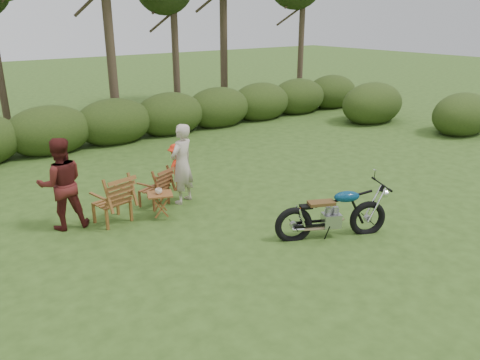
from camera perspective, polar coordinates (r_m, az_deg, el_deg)
ground at (r=8.45m, az=9.33°, el=-8.06°), size 80.00×80.00×0.00m
tree_line at (r=16.01m, az=-15.49°, el=18.68°), size 22.52×11.62×8.14m
motorcycle at (r=8.88m, az=10.92°, el=-6.73°), size 2.15×1.55×1.15m
lawn_chair_right at (r=10.24m, az=-10.36°, el=-3.04°), size 0.77×0.77×0.86m
lawn_chair_left at (r=9.63m, az=-15.17°, el=-4.94°), size 0.81×0.81×1.00m
side_table at (r=9.52m, az=-9.66°, el=-3.10°), size 0.63×0.58×0.52m
cup at (r=9.39m, az=-9.89°, el=-1.36°), size 0.16×0.16×0.11m
adult_a at (r=10.33m, az=-6.89°, el=-2.64°), size 0.75×0.64×1.74m
adult_b at (r=9.68m, az=-20.31°, el=-5.38°), size 0.96×0.81×1.77m
child at (r=11.07m, az=-7.52°, el=-1.11°), size 0.80×0.58×1.11m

